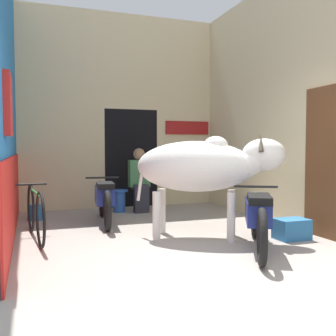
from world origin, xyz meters
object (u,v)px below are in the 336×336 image
Objects in this scene: cow at (203,166)px; shopkeeper_seated at (140,178)px; motorcycle_near at (258,216)px; bucket at (35,212)px; motorcycle_far at (104,198)px; crate at (292,229)px; plastic_stool at (119,200)px; bicycle at (35,213)px.

cow is 1.65× the size of shopkeeper_seated.
bucket is (-2.54, 3.03, -0.29)m from motorcycle_near.
motorcycle_far is at bearing 122.12° from motorcycle_near.
shopkeeper_seated is 3.27m from crate.
cow is 1.16× the size of motorcycle_near.
bucket is at bearing 140.78° from crate.
shopkeeper_seated reaches higher than crate.
shopkeeper_seated is 2.03m from bucket.
motorcycle_far is at bearing -114.51° from plastic_stool.
crate is (1.35, -2.93, -0.52)m from shopkeeper_seated.
cow is at bearing -75.86° from plastic_stool.
motorcycle_near reaches higher than crate.
shopkeeper_seated is 0.58m from plastic_stool.
shopkeeper_seated is 2.83× the size of crate.
cow is 3.21m from bucket.
cow reaches higher than bicycle.
shopkeeper_seated is (0.87, 0.95, 0.24)m from motorcycle_far.
plastic_stool reaches higher than crate.
plastic_stool is at bearing 49.90° from bicycle.
motorcycle_far reaches higher than bucket.
bicycle reaches higher than bucket.
cow is 4.72× the size of plastic_stool.
motorcycle_near is 0.99× the size of bicycle.
bucket is at bearing -172.78° from shopkeeper_seated.
motorcycle_near is at bearing -79.74° from shopkeeper_seated.
cow reaches higher than bucket.
cow is 2.72m from plastic_stool.
motorcycle_near is at bearing -50.08° from bucket.
bicycle is at bearing -143.21° from motorcycle_far.
motorcycle_near reaches higher than plastic_stool.
crate is (2.21, -1.98, -0.28)m from motorcycle_far.
motorcycle_far is at bearing 138.21° from crate.
bicycle is 4.09× the size of plastic_stool.
motorcycle_near is 4.05× the size of plastic_stool.
crate is 4.25m from bucket.
crate is (3.31, -1.16, -0.23)m from bicycle.
shopkeeper_seated is at bearing 42.12° from bicycle.
motorcycle_near is at bearing -57.88° from motorcycle_far.
bicycle is at bearing 163.43° from cow.
bicycle is at bearing 160.68° from crate.
motorcycle_far is (-1.12, 1.48, -0.58)m from cow.
plastic_stool is at bearing 104.14° from cow.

